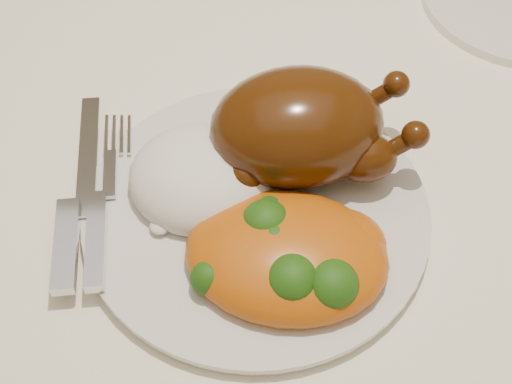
{
  "coord_description": "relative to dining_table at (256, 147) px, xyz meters",
  "views": [
    {
      "loc": [
        0.01,
        -0.49,
        1.21
      ],
      "look_at": [
        0.0,
        -0.16,
        0.8
      ],
      "focal_mm": 50.0,
      "sensor_mm": 36.0,
      "label": 1
    }
  ],
  "objects": [
    {
      "name": "dinner_plate",
      "position": [
        0.0,
        -0.16,
        0.11
      ],
      "size": [
        0.3,
        0.3,
        0.01
      ],
      "primitive_type": "cylinder",
      "rotation": [
        0.0,
        0.0,
        0.18
      ],
      "color": "silver",
      "rests_on": "tablecloth"
    },
    {
      "name": "roast_chicken",
      "position": [
        0.04,
        -0.12,
        0.15
      ],
      "size": [
        0.17,
        0.12,
        0.09
      ],
      "rotation": [
        0.0,
        0.0,
        0.17
      ],
      "color": "#4B2608",
      "rests_on": "dinner_plate"
    },
    {
      "name": "tablecloth",
      "position": [
        0.0,
        0.0,
        0.07
      ],
      "size": [
        1.73,
        1.03,
        0.18
      ],
      "color": "white",
      "rests_on": "dining_table"
    },
    {
      "name": "dining_table",
      "position": [
        0.0,
        0.0,
        0.0
      ],
      "size": [
        1.6,
        0.9,
        0.76
      ],
      "color": "brown",
      "rests_on": "floor"
    },
    {
      "name": "mac_and_cheese",
      "position": [
        0.03,
        -0.21,
        0.13
      ],
      "size": [
        0.16,
        0.13,
        0.05
      ],
      "rotation": [
        0.0,
        0.0,
        -0.11
      ],
      "color": "#BE540C",
      "rests_on": "dinner_plate"
    },
    {
      "name": "rice_mound",
      "position": [
        -0.04,
        -0.15,
        0.12
      ],
      "size": [
        0.12,
        0.11,
        0.06
      ],
      "rotation": [
        0.0,
        0.0,
        -0.08
      ],
      "color": "white",
      "rests_on": "dinner_plate"
    },
    {
      "name": "cutlery",
      "position": [
        -0.12,
        -0.18,
        0.12
      ],
      "size": [
        0.05,
        0.19,
        0.01
      ],
      "rotation": [
        0.0,
        0.0,
        0.13
      ],
      "color": "silver",
      "rests_on": "dinner_plate"
    }
  ]
}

